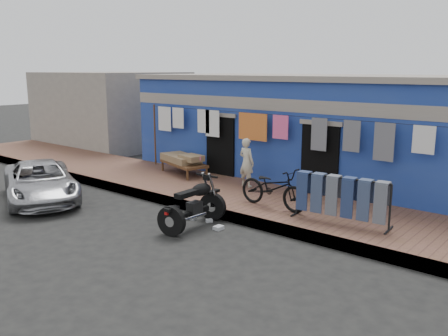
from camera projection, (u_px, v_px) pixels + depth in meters
ground at (166, 233)px, 10.42m from camera, size 80.00×80.00×0.00m
sidewalk at (248, 200)px, 12.65m from camera, size 28.00×3.00×0.25m
curb at (212, 212)px, 11.56m from camera, size 28.00×0.10×0.25m
building at (322, 128)px, 15.33m from camera, size 12.20×5.20×3.36m
neighbor_left at (112, 109)px, 22.22m from camera, size 6.00×5.00×3.40m
clothesline at (264, 131)px, 13.49m from camera, size 10.06×0.06×2.10m
car at (40, 181)px, 12.95m from camera, size 4.25×3.19×1.09m
seated_person at (247, 162)px, 13.43m from camera, size 0.53×0.38×1.39m
bicycle at (273, 183)px, 11.38m from camera, size 1.89×0.73×1.21m
motorcycle at (193, 203)px, 10.70m from camera, size 0.73×1.81×1.15m
charpoy at (184, 164)px, 15.11m from camera, size 2.39×1.94×0.64m
jeans_rack at (341, 199)px, 10.29m from camera, size 2.29×0.84×1.06m
litter_a at (192, 218)px, 11.36m from camera, size 0.17×0.14×0.07m
litter_b at (209, 221)px, 11.18m from camera, size 0.16×0.18×0.07m
litter_c at (219, 228)px, 10.66m from camera, size 0.18×0.22×0.08m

